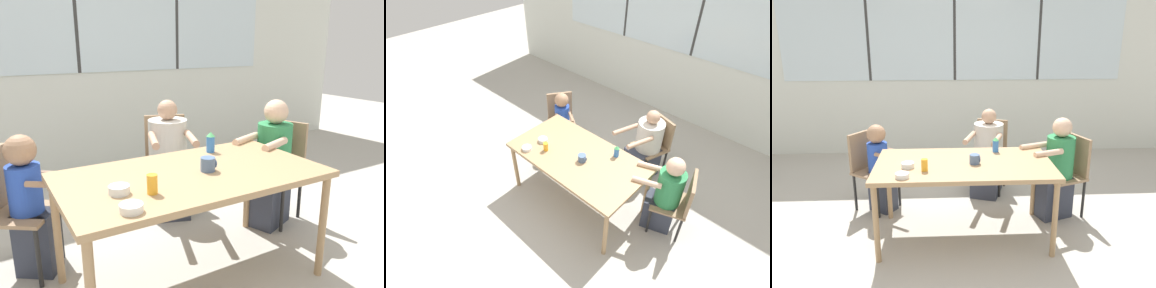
# 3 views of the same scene
# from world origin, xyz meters

# --- Properties ---
(ground_plane) EXTENTS (16.00, 16.00, 0.00)m
(ground_plane) POSITION_xyz_m (0.00, 0.00, 0.00)
(ground_plane) COLOR #B2ADA3
(wall_back_with_windows) EXTENTS (8.40, 0.08, 2.80)m
(wall_back_with_windows) POSITION_xyz_m (0.00, 2.67, 1.43)
(wall_back_with_windows) COLOR silver
(wall_back_with_windows) RESTS_ON ground_plane
(dining_table) EXTENTS (1.63, 0.89, 0.76)m
(dining_table) POSITION_xyz_m (0.00, 0.00, 0.70)
(dining_table) COLOR tan
(dining_table) RESTS_ON ground_plane
(chair_for_woman_green_shirt) EXTENTS (0.51, 0.51, 0.87)m
(chair_for_woman_green_shirt) POSITION_xyz_m (1.15, 0.43, 0.52)
(chair_for_woman_green_shirt) COLOR #937556
(chair_for_woman_green_shirt) RESTS_ON ground_plane
(chair_for_man_blue_shirt) EXTENTS (0.51, 0.51, 0.87)m
(chair_for_man_blue_shirt) POSITION_xyz_m (0.39, 1.16, 0.52)
(chair_for_man_blue_shirt) COLOR #937556
(chair_for_man_blue_shirt) RESTS_ON ground_plane
(chair_for_toddler) EXTENTS (0.56, 0.56, 0.87)m
(chair_for_toddler) POSITION_xyz_m (-1.01, 0.70, 0.52)
(chair_for_toddler) COLOR #937556
(chair_for_toddler) RESTS_ON ground_plane
(person_woman_green_shirt) EXTENTS (0.59, 0.45, 1.08)m
(person_woman_green_shirt) POSITION_xyz_m (1.00, 0.37, 0.49)
(person_woman_green_shirt) COLOR #333847
(person_woman_green_shirt) RESTS_ON ground_plane
(person_man_blue_shirt) EXTENTS (0.53, 0.71, 1.04)m
(person_man_blue_shirt) POSITION_xyz_m (0.34, 1.00, 0.46)
(person_man_blue_shirt) COLOR #333847
(person_man_blue_shirt) RESTS_ON ground_plane
(person_toddler) EXTENTS (0.44, 0.40, 0.97)m
(person_toddler) POSITION_xyz_m (-0.88, 0.61, 0.47)
(person_toddler) COLOR #333847
(person_toddler) RESTS_ON ground_plane
(coffee_mug) EXTENTS (0.10, 0.09, 0.09)m
(coffee_mug) POSITION_xyz_m (0.10, -0.03, 0.80)
(coffee_mug) COLOR slate
(coffee_mug) RESTS_ON dining_table
(sippy_cup) EXTENTS (0.06, 0.06, 0.15)m
(sippy_cup) POSITION_xyz_m (0.33, 0.30, 0.83)
(sippy_cup) COLOR blue
(sippy_cup) RESTS_ON dining_table
(juice_glass) EXTENTS (0.06, 0.06, 0.11)m
(juice_glass) POSITION_xyz_m (-0.35, -0.19, 0.81)
(juice_glass) COLOR gold
(juice_glass) RESTS_ON dining_table
(bowl_white_shallow) EXTENTS (0.11, 0.11, 0.05)m
(bowl_white_shallow) POSITION_xyz_m (-0.51, -0.10, 0.78)
(bowl_white_shallow) COLOR silver
(bowl_white_shallow) RESTS_ON dining_table
(bowl_cereal) EXTENTS (0.12, 0.12, 0.04)m
(bowl_cereal) POSITION_xyz_m (-0.53, -0.34, 0.78)
(bowl_cereal) COLOR white
(bowl_cereal) RESTS_ON dining_table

